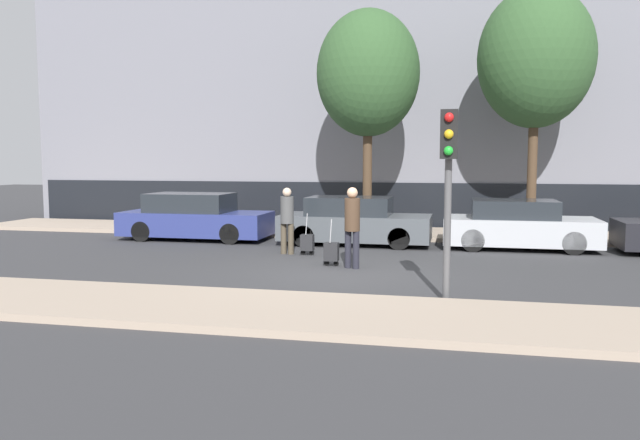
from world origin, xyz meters
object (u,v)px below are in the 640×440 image
(parked_car_1, at_px, (354,222))
(bare_tree_near_crossing, at_px, (368,74))
(trolley_right, at_px, (331,252))
(traffic_light, at_px, (448,166))
(bare_tree_down_street, at_px, (536,58))
(parked_car_0, at_px, (195,218))
(pedestrian_left, at_px, (287,217))
(parked_car_2, at_px, (518,226))
(trolley_left, at_px, (307,243))
(pedestrian_right, at_px, (352,222))

(parked_car_1, xyz_separation_m, bare_tree_near_crossing, (0.14, 1.60, 4.35))
(trolley_right, bearing_deg, traffic_light, -50.83)
(trolley_right, xyz_separation_m, bare_tree_down_street, (4.92, 5.82, 5.04))
(parked_car_1, bearing_deg, parked_car_0, 179.78)
(pedestrian_left, relative_size, traffic_light, 0.53)
(parked_car_1, relative_size, pedestrian_left, 2.50)
(parked_car_2, xyz_separation_m, trolley_right, (-4.39, -3.80, -0.30))
(trolley_left, xyz_separation_m, trolley_right, (0.92, -1.45, 0.01))
(trolley_right, bearing_deg, parked_car_0, 143.17)
(parked_car_2, height_order, trolley_right, parked_car_2)
(bare_tree_near_crossing, bearing_deg, traffic_light, -73.18)
(pedestrian_left, bearing_deg, bare_tree_down_street, -138.67)
(pedestrian_right, bearing_deg, traffic_light, -33.10)
(parked_car_1, height_order, traffic_light, traffic_light)
(bare_tree_near_crossing, height_order, bare_tree_down_street, bare_tree_down_street)
(bare_tree_down_street, bearing_deg, parked_car_0, -168.07)
(pedestrian_left, relative_size, pedestrian_right, 0.94)
(parked_car_1, xyz_separation_m, trolley_left, (-0.82, -2.26, -0.32))
(bare_tree_down_street, bearing_deg, parked_car_1, -157.19)
(pedestrian_left, distance_m, trolley_right, 2.21)
(trolley_left, height_order, pedestrian_right, pedestrian_right)
(pedestrian_left, distance_m, traffic_light, 6.40)
(parked_car_0, relative_size, traffic_light, 1.38)
(pedestrian_left, distance_m, bare_tree_near_crossing, 5.73)
(trolley_left, relative_size, pedestrian_right, 0.59)
(traffic_light, bearing_deg, trolley_right, 129.17)
(bare_tree_near_crossing, bearing_deg, trolley_left, -103.97)
(pedestrian_right, relative_size, bare_tree_near_crossing, 0.26)
(parked_car_0, bearing_deg, bare_tree_down_street, 11.93)
(pedestrian_left, xyz_separation_m, traffic_light, (4.09, -4.74, 1.35))
(parked_car_1, distance_m, trolley_left, 2.43)
(parked_car_1, height_order, pedestrian_right, pedestrian_right)
(traffic_light, bearing_deg, parked_car_0, 137.58)
(trolley_right, bearing_deg, bare_tree_down_street, 49.81)
(pedestrian_left, bearing_deg, trolley_right, 141.26)
(bare_tree_near_crossing, bearing_deg, pedestrian_right, -85.14)
(parked_car_1, height_order, trolley_right, parked_car_1)
(parked_car_0, distance_m, trolley_left, 4.67)
(pedestrian_left, relative_size, bare_tree_down_street, 0.23)
(traffic_light, bearing_deg, pedestrian_right, 125.01)
(pedestrian_left, bearing_deg, trolley_left, 179.93)
(parked_car_2, height_order, bare_tree_near_crossing, bare_tree_near_crossing)
(trolley_right, bearing_deg, trolley_left, 122.36)
(bare_tree_down_street, bearing_deg, trolley_right, -130.19)
(parked_car_2, distance_m, pedestrian_right, 5.59)
(parked_car_0, xyz_separation_m, traffic_light, (7.60, -6.95, 1.66))
(pedestrian_left, height_order, bare_tree_down_street, bare_tree_down_street)
(traffic_light, distance_m, bare_tree_down_street, 9.81)
(bare_tree_near_crossing, bearing_deg, parked_car_0, -162.52)
(pedestrian_right, height_order, trolley_right, pedestrian_right)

